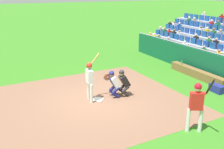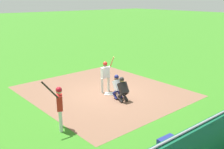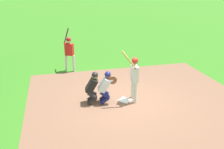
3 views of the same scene
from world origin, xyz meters
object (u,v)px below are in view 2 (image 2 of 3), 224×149
at_px(batter_at_plate, 105,73).
at_px(equipment_duffel_bag, 167,143).
at_px(home_plate_marker, 109,94).
at_px(home_plate_umpire, 123,88).
at_px(catcher_crouching, 118,85).
at_px(on_deck_batter, 59,103).
at_px(dugout_bench, 217,131).

distance_m(batter_at_plate, equipment_duffel_bag, 6.04).
distance_m(home_plate_marker, home_plate_umpire, 1.41).
distance_m(batter_at_plate, catcher_crouching, 1.15).
xyz_separation_m(home_plate_marker, equipment_duffel_bag, (-1.70, -5.38, 0.16)).
relative_size(equipment_duffel_bag, on_deck_batter, 0.33).
distance_m(home_plate_marker, dugout_bench, 6.08).
bearing_deg(on_deck_batter, home_plate_umpire, 9.50).
relative_size(batter_at_plate, home_plate_umpire, 1.65).
xyz_separation_m(home_plate_marker, on_deck_batter, (-3.93, -1.87, 1.08)).
xyz_separation_m(home_plate_marker, catcher_crouching, (-0.03, -0.75, 0.69)).
height_order(home_plate_marker, home_plate_umpire, home_plate_umpire).
bearing_deg(home_plate_marker, catcher_crouching, -92.08).
height_order(batter_at_plate, catcher_crouching, batter_at_plate).
distance_m(home_plate_umpire, dugout_bench, 4.88).
xyz_separation_m(catcher_crouching, dugout_bench, (0.35, -5.32, -0.49)).
bearing_deg(catcher_crouching, on_deck_batter, -163.93).
bearing_deg(equipment_duffel_bag, catcher_crouching, 71.50).
distance_m(home_plate_marker, on_deck_batter, 4.48).
distance_m(catcher_crouching, on_deck_batter, 4.08).
xyz_separation_m(home_plate_marker, batter_at_plate, (0.04, 0.34, 1.06)).
height_order(home_plate_marker, on_deck_batter, on_deck_batter).
xyz_separation_m(batter_at_plate, home_plate_umpire, (-0.14, -1.57, -0.39)).
bearing_deg(home_plate_marker, dugout_bench, -86.91).
bearing_deg(home_plate_marker, equipment_duffel_bag, -107.52).
bearing_deg(home_plate_umpire, batter_at_plate, 84.88).
relative_size(batter_at_plate, on_deck_batter, 0.98).
relative_size(batter_at_plate, catcher_crouching, 1.64).
bearing_deg(equipment_duffel_bag, on_deck_batter, 123.79).
height_order(catcher_crouching, home_plate_umpire, catcher_crouching).
bearing_deg(on_deck_batter, equipment_duffel_bag, -57.55).
bearing_deg(equipment_duffel_bag, home_plate_umpire, 70.25).
height_order(catcher_crouching, on_deck_batter, on_deck_batter).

